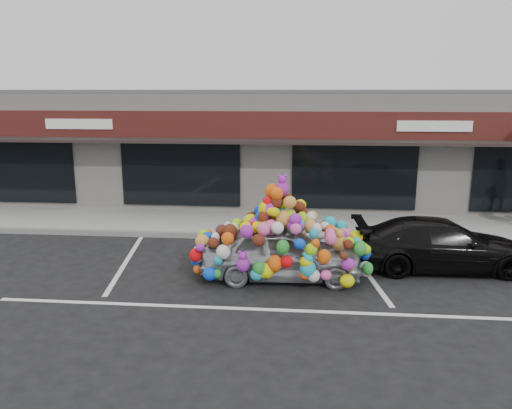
{
  "coord_description": "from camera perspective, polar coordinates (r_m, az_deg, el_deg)",
  "views": [
    {
      "loc": [
        1.22,
        -11.52,
        4.26
      ],
      "look_at": [
        0.03,
        1.4,
        1.31
      ],
      "focal_mm": 35.0,
      "sensor_mm": 36.0,
      "label": 1
    }
  ],
  "objects": [
    {
      "name": "ground",
      "position": [
        12.34,
        -0.73,
        -7.37
      ],
      "size": [
        90.0,
        90.0,
        0.0
      ],
      "primitive_type": "plane",
      "color": "black",
      "rests_on": "ground"
    },
    {
      "name": "sidewalk",
      "position": [
        16.12,
        0.75,
        -2.22
      ],
      "size": [
        26.0,
        3.0,
        0.15
      ],
      "primitive_type": "cube",
      "color": "gray",
      "rests_on": "ground"
    },
    {
      "name": "black_sedan",
      "position": [
        12.99,
        20.44,
        -4.3
      ],
      "size": [
        1.92,
        4.33,
        1.23
      ],
      "primitive_type": "imported",
      "rotation": [
        0.0,
        0.0,
        1.62
      ],
      "color": "black",
      "rests_on": "ground"
    },
    {
      "name": "parking_stripe_mid",
      "position": [
        12.57,
        12.27,
        -7.28
      ],
      "size": [
        0.73,
        4.37,
        0.01
      ],
      "primitive_type": "cube",
      "rotation": [
        0.0,
        0.0,
        0.14
      ],
      "color": "silver",
      "rests_on": "ground"
    },
    {
      "name": "toy_car",
      "position": [
        11.55,
        2.98,
        -4.7
      ],
      "size": [
        2.73,
        4.04,
        2.32
      ],
      "rotation": [
        0.0,
        0.0,
        1.61
      ],
      "color": "gray",
      "rests_on": "ground"
    },
    {
      "name": "lane_line",
      "position": [
        10.19,
        9.39,
        -12.07
      ],
      "size": [
        14.0,
        0.12,
        0.01
      ],
      "primitive_type": "cube",
      "color": "silver",
      "rests_on": "ground"
    },
    {
      "name": "kerb",
      "position": [
        14.68,
        0.28,
        -3.74
      ],
      "size": [
        26.0,
        0.18,
        0.16
      ],
      "primitive_type": "cube",
      "color": "slate",
      "rests_on": "ground"
    },
    {
      "name": "parking_stripe_left",
      "position": [
        13.23,
        -14.65,
        -6.38
      ],
      "size": [
        0.73,
        4.37,
        0.01
      ],
      "primitive_type": "cube",
      "rotation": [
        0.0,
        0.0,
        0.14
      ],
      "color": "silver",
      "rests_on": "ground"
    },
    {
      "name": "shop_building",
      "position": [
        20.11,
        1.77,
        6.84
      ],
      "size": [
        24.0,
        7.2,
        4.31
      ],
      "color": "beige",
      "rests_on": "ground"
    }
  ]
}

